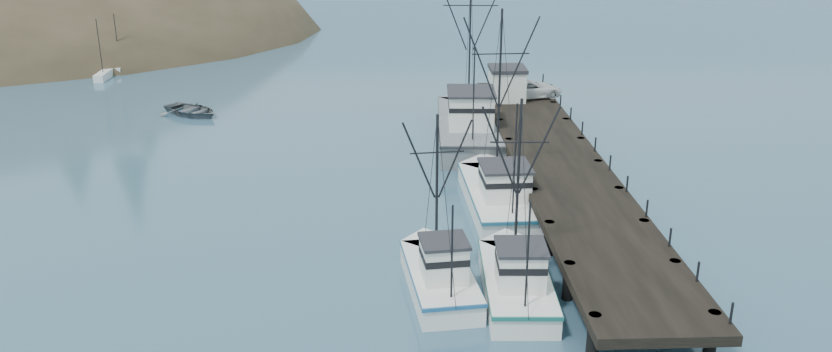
{
  "coord_description": "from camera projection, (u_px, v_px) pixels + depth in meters",
  "views": [
    {
      "loc": [
        2.52,
        -34.15,
        19.49
      ],
      "look_at": [
        4.37,
        12.13,
        2.5
      ],
      "focal_mm": 35.0,
      "sensor_mm": 36.0,
      "label": 1
    }
  ],
  "objects": [
    {
      "name": "motorboat",
      "position": [
        192.0,
        115.0,
        71.3
      ],
      "size": [
        6.96,
        6.63,
        1.17
      ],
      "primitive_type": "imported",
      "rotation": [
        0.0,
        0.0,
        0.93
      ],
      "color": "#53585C",
      "rests_on": "ground"
    },
    {
      "name": "trawler_mid",
      "position": [
        439.0,
        274.0,
        40.72
      ],
      "size": [
        3.88,
        9.12,
        9.29
      ],
      "color": "white",
      "rests_on": "ground"
    },
    {
      "name": "pickup_truck",
      "position": [
        531.0,
        89.0,
        68.81
      ],
      "size": [
        5.71,
        3.55,
        1.47
      ],
      "primitive_type": "imported",
      "rotation": [
        0.0,
        0.0,
        1.79
      ],
      "color": "silver",
      "rests_on": "pier"
    },
    {
      "name": "pier_shed",
      "position": [
        507.0,
        83.0,
        67.94
      ],
      "size": [
        3.0,
        3.2,
        2.8
      ],
      "color": "silver",
      "rests_on": "pier"
    },
    {
      "name": "ground",
      "position": [
        335.0,
        314.0,
        38.65
      ],
      "size": [
        400.0,
        400.0,
        0.0
      ],
      "primitive_type": "plane",
      "color": "#2D4E65",
      "rests_on": "ground"
    },
    {
      "name": "trawler_far",
      "position": [
        499.0,
        193.0,
        51.31
      ],
      "size": [
        4.45,
        12.45,
        12.58
      ],
      "color": "white",
      "rests_on": "ground"
    },
    {
      "name": "moored_sailboats",
      "position": [
        46.0,
        62.0,
        90.37
      ],
      "size": [
        18.63,
        17.09,
        6.35
      ],
      "color": "white",
      "rests_on": "ground"
    },
    {
      "name": "pier",
      "position": [
        559.0,
        165.0,
        53.6
      ],
      "size": [
        6.0,
        44.0,
        2.0
      ],
      "color": "black",
      "rests_on": "ground"
    },
    {
      "name": "trawler_near",
      "position": [
        516.0,
        279.0,
        40.21
      ],
      "size": [
        3.56,
        9.84,
        10.18
      ],
      "color": "white",
      "rests_on": "ground"
    },
    {
      "name": "work_vessel",
      "position": [
        469.0,
        125.0,
        64.04
      ],
      "size": [
        5.64,
        16.33,
        13.54
      ],
      "color": "slate",
      "rests_on": "ground"
    }
  ]
}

